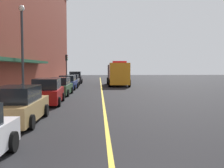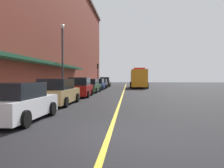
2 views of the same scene
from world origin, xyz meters
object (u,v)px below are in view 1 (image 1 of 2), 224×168
Objects in this scene: street_lamp_left at (22,42)px; parked_car_4 at (68,83)px; parked_car_2 at (48,92)px; parked_car_1 at (18,106)px; parking_meter_2 at (48,82)px; utility_truck at (118,74)px; parked_car_3 at (60,87)px; traffic_light_near at (66,63)px; parked_car_5 at (72,81)px; parked_car_6 at (75,78)px; parking_meter_0 at (22,90)px.

parked_car_4 is at bearing 79.25° from street_lamp_left.
parked_car_4 is (0.03, 12.22, -0.07)m from parked_car_2.
parking_meter_2 is (-1.30, 14.36, 0.26)m from parked_car_1.
parked_car_1 reaches higher than parking_meter_2.
parked_car_2 is 19.69m from utility_truck.
parking_meter_2 is (-7.69, -10.71, -0.54)m from utility_truck.
parking_meter_2 is 7.47m from street_lamp_left.
traffic_light_near reaches higher than parked_car_3.
parked_car_4 is 1.08× the size of traffic_light_near.
parked_car_6 reaches higher than parked_car_5.
parked_car_1 is 30.14m from parked_car_6.
parked_car_6 is (0.04, 30.14, 0.06)m from parked_car_1.
street_lamp_left is at bearing 171.79° from parked_car_5.
parked_car_1 is 6.41m from parked_car_2.
parked_car_4 is 1.08× the size of parked_car_5.
parked_car_5 is 1.00× the size of traffic_light_near.
parked_car_6 is 0.51× the size of utility_truck.
parking_meter_2 is (-1.34, -15.78, 0.19)m from parked_car_6.
parked_car_2 is at bearing 178.60° from parked_car_6.
parked_car_1 is at bearing -87.57° from traffic_light_near.
parked_car_2 is 8.09m from parking_meter_2.
parked_car_2 is 5.90m from parked_car_3.
parked_car_5 is at bearing -82.40° from utility_truck.
parked_car_2 is 23.73m from parked_car_6.
parked_car_6 reaches higher than parked_car_2.
parked_car_3 is 3.68× the size of parking_meter_0.
street_lamp_left reaches higher than parked_car_4.
parking_meter_0 is at bearing 169.32° from parked_car_3.
parked_car_6 is at bearing -0.34° from parked_car_5.
parked_car_2 is at bearing -79.70° from parking_meter_2.
parking_meter_2 is (-1.43, -9.86, 0.32)m from parked_car_5.
parked_car_4 is at bearing -2.38° from parked_car_2.
parking_meter_2 is (0.00, 9.03, 0.00)m from parking_meter_0.
parked_car_2 reaches higher than parked_car_1.
parking_meter_2 is at bearing 90.00° from parking_meter_0.
parked_car_2 is at bearing 36.68° from parking_meter_0.
utility_truck reaches higher than parked_car_3.
parking_meter_2 is at bearing 84.85° from street_lamp_left.
parked_car_1 is at bearing -76.25° from parking_meter_0.
parked_car_1 is 1.05× the size of parked_car_4.
parking_meter_0 is at bearing 124.43° from parked_car_2.
utility_truck is (6.22, 6.44, 0.83)m from parked_car_4.
utility_truck reaches higher than parking_meter_2.
street_lamp_left is (-0.60, 2.38, 3.34)m from parking_meter_0.
parked_car_5 is 17.04m from street_lamp_left.
parked_car_3 is 1.14× the size of traffic_light_near.
parking_meter_2 is at bearing -35.78° from utility_truck.
parked_car_5 is 6.37m from utility_truck.
street_lamp_left is at bearing 55.32° from parked_car_2.
parked_car_3 is 1.05× the size of parked_car_4.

